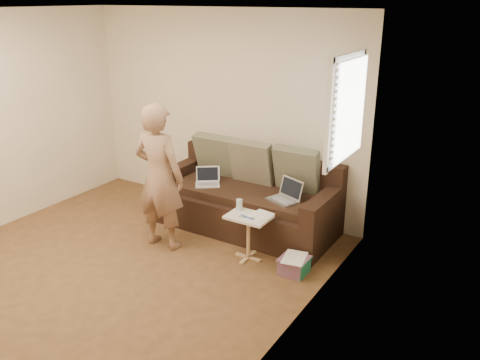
{
  "coord_description": "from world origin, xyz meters",
  "views": [
    {
      "loc": [
        3.55,
        -3.07,
        2.72
      ],
      "look_at": [
        0.8,
        1.4,
        0.78
      ],
      "focal_mm": 37.34,
      "sensor_mm": 36.0,
      "label": 1
    }
  ],
  "objects_px": {
    "person": "(159,177)",
    "sofa": "(246,196)",
    "striped_box": "(294,265)",
    "side_table": "(248,237)",
    "laptop_white": "(208,185)",
    "laptop_silver": "(282,201)",
    "drinking_glass": "(239,205)"
  },
  "relations": [
    {
      "from": "person",
      "to": "side_table",
      "type": "relative_size",
      "value": 3.28
    },
    {
      "from": "sofa",
      "to": "striped_box",
      "type": "distance_m",
      "value": 1.24
    },
    {
      "from": "person",
      "to": "sofa",
      "type": "bearing_deg",
      "value": -127.45
    },
    {
      "from": "laptop_white",
      "to": "drinking_glass",
      "type": "xyz_separation_m",
      "value": [
        0.72,
        -0.41,
        0.05
      ]
    },
    {
      "from": "side_table",
      "to": "drinking_glass",
      "type": "relative_size",
      "value": 4.26
    },
    {
      "from": "side_table",
      "to": "striped_box",
      "type": "relative_size",
      "value": 1.77
    },
    {
      "from": "laptop_silver",
      "to": "striped_box",
      "type": "distance_m",
      "value": 0.83
    },
    {
      "from": "sofa",
      "to": "side_table",
      "type": "distance_m",
      "value": 0.79
    },
    {
      "from": "drinking_glass",
      "to": "sofa",
      "type": "bearing_deg",
      "value": 113.72
    },
    {
      "from": "laptop_white",
      "to": "person",
      "type": "xyz_separation_m",
      "value": [
        -0.12,
        -0.75,
        0.32
      ]
    },
    {
      "from": "laptop_white",
      "to": "person",
      "type": "bearing_deg",
      "value": -134.92
    },
    {
      "from": "sofa",
      "to": "laptop_white",
      "type": "height_order",
      "value": "sofa"
    },
    {
      "from": "side_table",
      "to": "sofa",
      "type": "bearing_deg",
      "value": 122.69
    },
    {
      "from": "laptop_white",
      "to": "drinking_glass",
      "type": "distance_m",
      "value": 0.83
    },
    {
      "from": "sofa",
      "to": "laptop_white",
      "type": "xyz_separation_m",
      "value": [
        -0.47,
        -0.15,
        0.1
      ]
    },
    {
      "from": "sofa",
      "to": "person",
      "type": "relative_size",
      "value": 1.31
    },
    {
      "from": "side_table",
      "to": "laptop_white",
      "type": "bearing_deg",
      "value": 150.58
    },
    {
      "from": "sofa",
      "to": "drinking_glass",
      "type": "bearing_deg",
      "value": -66.28
    },
    {
      "from": "laptop_white",
      "to": "side_table",
      "type": "bearing_deg",
      "value": -65.39
    },
    {
      "from": "sofa",
      "to": "laptop_silver",
      "type": "distance_m",
      "value": 0.57
    },
    {
      "from": "laptop_white",
      "to": "drinking_glass",
      "type": "height_order",
      "value": "drinking_glass"
    },
    {
      "from": "person",
      "to": "side_table",
      "type": "xyz_separation_m",
      "value": [
        1.01,
        0.25,
        -0.58
      ]
    },
    {
      "from": "person",
      "to": "striped_box",
      "type": "relative_size",
      "value": 5.81
    },
    {
      "from": "person",
      "to": "striped_box",
      "type": "height_order",
      "value": "person"
    },
    {
      "from": "sofa",
      "to": "person",
      "type": "height_order",
      "value": "person"
    },
    {
      "from": "laptop_silver",
      "to": "side_table",
      "type": "xyz_separation_m",
      "value": [
        -0.13,
        -0.53,
        -0.26
      ]
    },
    {
      "from": "laptop_white",
      "to": "person",
      "type": "distance_m",
      "value": 0.82
    },
    {
      "from": "striped_box",
      "to": "person",
      "type": "bearing_deg",
      "value": -171.95
    },
    {
      "from": "side_table",
      "to": "laptop_silver",
      "type": "bearing_deg",
      "value": 76.15
    },
    {
      "from": "striped_box",
      "to": "laptop_white",
      "type": "bearing_deg",
      "value": 160.24
    },
    {
      "from": "sofa",
      "to": "side_table",
      "type": "xyz_separation_m",
      "value": [
        0.42,
        -0.65,
        -0.17
      ]
    },
    {
      "from": "laptop_silver",
      "to": "striped_box",
      "type": "relative_size",
      "value": 1.19
    }
  ]
}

